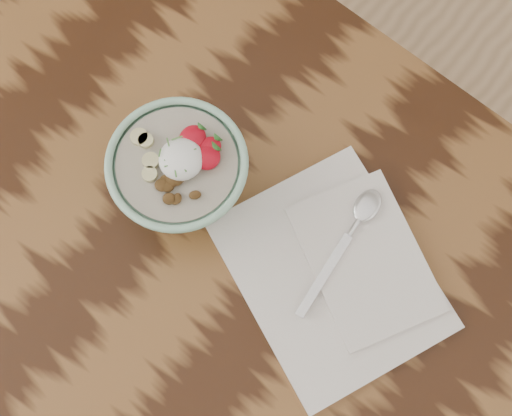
# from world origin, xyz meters

# --- Properties ---
(table) EXTENTS (1.60, 0.90, 0.75)m
(table) POSITION_xyz_m (0.00, 0.00, 0.66)
(table) COLOR black
(table) RESTS_ON ground
(breakfast_bowl) EXTENTS (0.17, 0.17, 0.12)m
(breakfast_bowl) POSITION_xyz_m (-0.19, 0.10, 0.81)
(breakfast_bowl) COLOR #97CBAD
(breakfast_bowl) RESTS_ON table
(napkin) EXTENTS (0.33, 0.30, 0.02)m
(napkin) POSITION_xyz_m (0.03, 0.14, 0.76)
(napkin) COLOR white
(napkin) RESTS_ON table
(spoon) EXTENTS (0.04, 0.19, 0.01)m
(spoon) POSITION_xyz_m (0.01, 0.20, 0.77)
(spoon) COLOR silver
(spoon) RESTS_ON napkin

